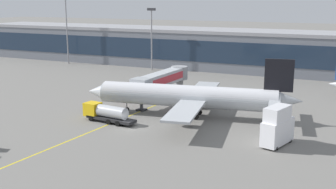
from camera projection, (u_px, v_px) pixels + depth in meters
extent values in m
plane|color=slate|center=(130.00, 128.00, 76.13)|extent=(700.00, 700.00, 0.00)
cube|color=yellow|center=(114.00, 122.00, 79.71)|extent=(7.43, 79.71, 0.01)
cube|color=slate|center=(197.00, 49.00, 142.29)|extent=(164.24, 18.28, 11.69)
cube|color=#1E2D42|center=(187.00, 51.00, 134.00)|extent=(159.32, 0.16, 6.55)
cube|color=#99999E|center=(198.00, 30.00, 140.89)|extent=(167.53, 18.65, 1.00)
cylinder|color=#B2B7BC|center=(188.00, 97.00, 82.63)|extent=(34.95, 9.86, 3.99)
cylinder|color=silver|center=(188.00, 95.00, 82.55)|extent=(34.24, 9.59, 3.83)
cone|color=#B2B7BC|center=(98.00, 92.00, 87.29)|extent=(4.58, 4.41, 3.79)
cone|color=#B2B7BC|center=(290.00, 101.00, 77.82)|extent=(5.30, 4.16, 3.39)
cube|color=black|center=(279.00, 75.00, 77.33)|extent=(5.17, 1.24, 5.98)
cube|color=#B2B7BC|center=(275.00, 104.00, 74.66)|extent=(3.06, 6.63, 0.24)
cube|color=#B2B7BC|center=(275.00, 94.00, 82.19)|extent=(3.06, 6.63, 0.24)
cube|color=#B2B7BC|center=(185.00, 111.00, 73.55)|extent=(7.22, 15.21, 0.40)
cube|color=#B2B7BC|center=(204.00, 89.00, 91.09)|extent=(7.22, 15.21, 0.40)
cylinder|color=#939399|center=(182.00, 114.00, 76.59)|extent=(3.40, 2.69, 2.19)
cylinder|color=#939399|center=(197.00, 98.00, 89.17)|extent=(3.40, 2.69, 2.19)
cylinder|color=black|center=(127.00, 110.00, 86.49)|extent=(1.05, 0.56, 1.00)
cylinder|color=slate|center=(127.00, 105.00, 86.28)|extent=(0.20, 0.20, 1.93)
cylinder|color=black|center=(196.00, 117.00, 81.17)|extent=(1.05, 0.56, 1.00)
cylinder|color=slate|center=(196.00, 112.00, 80.96)|extent=(0.20, 0.20, 1.93)
cylinder|color=black|center=(200.00, 112.00, 84.56)|extent=(1.05, 0.56, 1.00)
cylinder|color=slate|center=(200.00, 108.00, 84.34)|extent=(0.20, 0.20, 1.93)
cube|color=#B2B7BC|center=(162.00, 79.00, 94.20)|extent=(4.08, 17.40, 2.80)
cube|color=red|center=(162.00, 79.00, 94.18)|extent=(4.02, 14.65, 1.54)
cube|color=#9EA3A8|center=(141.00, 86.00, 86.79)|extent=(3.79, 3.42, 2.94)
cylinder|color=#4C4C51|center=(141.00, 101.00, 87.52)|extent=(0.70, 0.70, 3.82)
cube|color=#262628|center=(142.00, 110.00, 87.91)|extent=(1.91, 1.91, 0.30)
cylinder|color=gray|center=(179.00, 73.00, 101.62)|extent=(3.90, 3.90, 3.08)
cylinder|color=gray|center=(179.00, 86.00, 102.35)|extent=(1.80, 1.80, 3.82)
cube|color=#232326|center=(111.00, 119.00, 79.20)|extent=(10.23, 3.67, 0.50)
cube|color=yellow|center=(93.00, 109.00, 81.16)|extent=(3.08, 2.82, 2.50)
cube|color=black|center=(88.00, 106.00, 81.69)|extent=(0.43, 2.30, 1.12)
cylinder|color=#B7BABF|center=(112.00, 112.00, 78.76)|extent=(6.22, 2.90, 2.20)
cylinder|color=black|center=(91.00, 119.00, 80.22)|extent=(1.03, 0.47, 1.00)
cylinder|color=black|center=(99.00, 116.00, 82.19)|extent=(1.03, 0.47, 1.00)
cylinder|color=black|center=(108.00, 122.00, 78.11)|extent=(1.03, 0.47, 1.00)
cylinder|color=black|center=(116.00, 119.00, 80.09)|extent=(1.03, 0.47, 1.00)
cylinder|color=black|center=(117.00, 124.00, 77.05)|extent=(1.03, 0.47, 1.00)
cylinder|color=black|center=(125.00, 120.00, 79.02)|extent=(1.03, 0.47, 1.00)
cube|color=white|center=(277.00, 131.00, 66.89)|extent=(4.28, 7.23, 3.80)
cube|color=silver|center=(278.00, 113.00, 65.97)|extent=(3.69, 5.56, 2.20)
cylinder|color=black|center=(277.00, 138.00, 69.78)|extent=(0.41, 0.65, 0.60)
cylinder|color=black|center=(290.00, 141.00, 68.36)|extent=(0.41, 0.65, 0.60)
cylinder|color=black|center=(263.00, 145.00, 66.25)|extent=(0.41, 0.65, 0.60)
cylinder|color=black|center=(276.00, 149.00, 64.83)|extent=(0.41, 0.65, 0.60)
cone|color=#B2B7BC|center=(335.00, 84.00, 100.62)|extent=(3.40, 2.57, 2.25)
cylinder|color=gray|center=(67.00, 32.00, 148.22)|extent=(0.44, 0.44, 22.42)
cylinder|color=gray|center=(152.00, 41.00, 135.30)|extent=(0.44, 0.44, 18.73)
cube|color=#333338|center=(151.00, 9.00, 133.15)|extent=(2.80, 0.50, 0.80)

